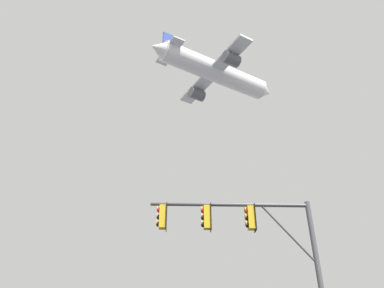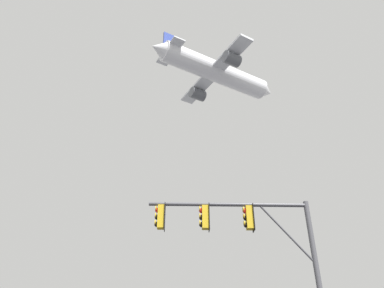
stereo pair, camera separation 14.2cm
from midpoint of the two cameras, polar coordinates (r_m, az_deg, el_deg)
The scene contains 2 objects.
signal_pole_near at distance 14.10m, azimuth 9.26°, elevation -14.76°, with size 6.28×0.53×6.75m.
airplane at distance 57.34m, azimuth 3.89°, elevation 11.27°, with size 20.85×16.10×6.04m.
Camera 2 is at (-0.50, -7.00, 1.66)m, focal length 33.73 mm.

